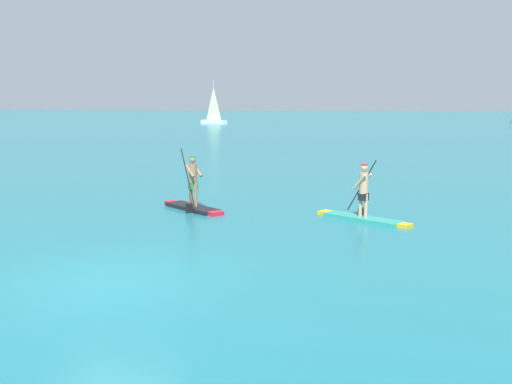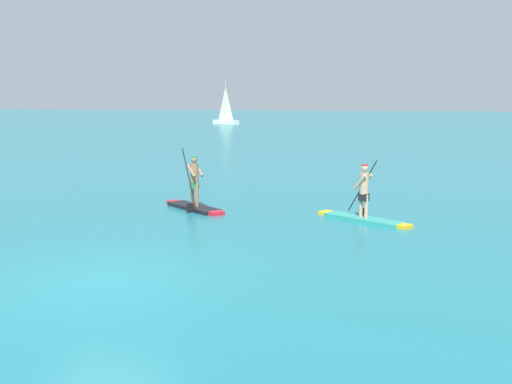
# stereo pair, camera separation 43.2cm
# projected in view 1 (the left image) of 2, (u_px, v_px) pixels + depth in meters

# --- Properties ---
(ground) EXTENTS (440.00, 440.00, 0.00)m
(ground) POSITION_uv_depth(u_px,v_px,m) (108.00, 281.00, 11.41)
(ground) COLOR #1E727F
(paddleboarder_mid_center) EXTENTS (2.62, 1.96, 2.06)m
(paddleboarder_mid_center) POSITION_uv_depth(u_px,v_px,m) (193.00, 199.00, 18.84)
(paddleboarder_mid_center) COLOR black
(paddleboarder_mid_center) RESTS_ON ground
(paddleboarder_far_right) EXTENTS (2.95, 1.86, 1.84)m
(paddleboarder_far_right) POSITION_uv_depth(u_px,v_px,m) (363.00, 208.00, 17.20)
(paddleboarder_far_right) COLOR teal
(paddleboarder_far_right) RESTS_ON ground
(sailboat_left_horizon) EXTENTS (4.65, 2.80, 6.93)m
(sailboat_left_horizon) POSITION_uv_depth(u_px,v_px,m) (214.00, 118.00, 91.82)
(sailboat_left_horizon) COLOR white
(sailboat_left_horizon) RESTS_ON ground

